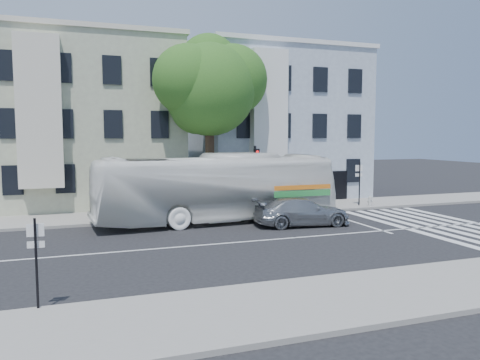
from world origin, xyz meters
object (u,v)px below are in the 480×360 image
near_sign_pole (36,251)px  fire_hydrant (370,201)px  traffic_signal (256,171)px  sedan (302,212)px  bus (218,188)px

near_sign_pole → fire_hydrant: bearing=37.4°
traffic_signal → sedan: bearing=-89.5°
traffic_signal → fire_hydrant: 8.46m
bus → near_sign_pole: (-8.37, -11.26, -0.19)m
bus → fire_hydrant: bus is taller
bus → traffic_signal: 2.75m
traffic_signal → fire_hydrant: bearing=-17.8°
sedan → traffic_signal: (-1.31, 3.35, 1.94)m
bus → sedan: 4.77m
bus → traffic_signal: bearing=-77.8°
fire_hydrant → traffic_signal: bearing=-177.0°
sedan → near_sign_pole: bearing=131.0°
fire_hydrant → near_sign_pole: bearing=-146.9°
bus → sedan: bearing=-128.4°
sedan → traffic_signal: 4.08m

